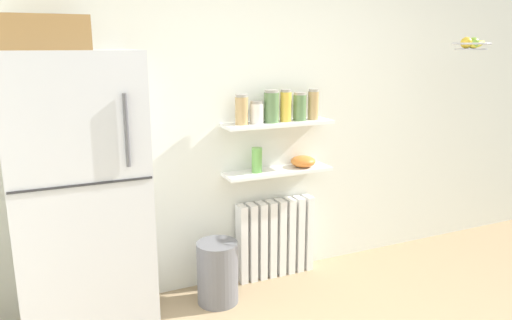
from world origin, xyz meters
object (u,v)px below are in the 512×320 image
Objects in this scene: storage_jar_0 at (242,110)px; shelf_bowl at (303,161)px; radiator at (275,238)px; storage_jar_4 at (300,107)px; storage_jar_2 at (271,106)px; trash_bin at (218,272)px; refrigerator at (80,195)px; storage_jar_1 at (257,112)px; storage_jar_5 at (313,104)px; storage_jar_3 at (286,106)px; vase at (257,160)px; hanging_fruit_basket at (471,44)px.

storage_jar_0 is 0.67m from shelf_bowl.
storage_jar_4 reaches higher than radiator.
storage_jar_2 reaches higher than trash_bin.
storage_jar_1 is at bearing 9.35° from refrigerator.
storage_jar_5 is at bearing 0.00° from storage_jar_0.
storage_jar_2 and storage_jar_3 have the same top height.
refrigerator is at bearing -170.67° from vase.
radiator is 1.41× the size of trash_bin.
trash_bin is at bearing -160.62° from storage_jar_2.
trash_bin is at bearing -155.42° from vase.
radiator is at bearing 9.68° from vase.
vase is at bearing -170.32° from radiator.
vase is 0.97× the size of shelf_bowl.
storage_jar_1 reaches higher than trash_bin.
radiator is 3.87× the size of storage_jar_1.
storage_jar_1 is at bearing -170.40° from radiator.
storage_jar_3 is 0.47m from shelf_bowl.
refrigerator is at bearing -172.86° from shelf_bowl.
storage_jar_4 is (0.12, 0.00, -0.01)m from storage_jar_3.
vase is (1.26, 0.21, 0.04)m from refrigerator.
storage_jar_2 reaches higher than storage_jar_0.
storage_jar_0 is 0.40m from vase.
storage_jar_3 is at bearing 15.91° from trash_bin.
storage_jar_3 is at bearing -180.00° from storage_jar_5.
vase is (-0.35, -0.00, -0.38)m from storage_jar_4.
storage_jar_0 is at bearing 164.09° from hanging_fruit_basket.
storage_jar_1 is (0.12, 0.00, -0.03)m from storage_jar_0.
storage_jar_3 is 1.45m from hanging_fruit_basket.
vase is at bearing 162.92° from hanging_fruit_basket.
storage_jar_0 is at bearing -180.00° from storage_jar_4.
refrigerator is 10.14× the size of shelf_bowl.
storage_jar_0 reaches higher than radiator.
radiator is at bearing 153.11° from storage_jar_3.
storage_jar_4 is (0.18, -0.03, 1.04)m from radiator.
refrigerator is 1.67m from shelf_bowl.
storage_jar_2 reaches higher than storage_jar_4.
refrigerator is 1.57m from storage_jar_3.
shelf_bowl is 0.43× the size of trash_bin.
storage_jar_0 is at bearing -180.00° from storage_jar_1.
storage_jar_0 is at bearing 180.00° from shelf_bowl.
radiator is 0.65m from shelf_bowl.
refrigerator reaches higher than hanging_fruit_basket.
storage_jar_1 is at bearing 180.00° from storage_jar_3.
storage_jar_2 is at bearing 19.38° from trash_bin.
storage_jar_1 reaches higher than radiator.
storage_jar_4 is (0.35, 0.00, 0.02)m from storage_jar_1.
storage_jar_1 is 0.36× the size of trash_bin.
storage_jar_0 is 0.24m from storage_jar_2.
storage_jar_4 is 1.36m from trash_bin.
storage_jar_4 is 0.47× the size of trash_bin.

